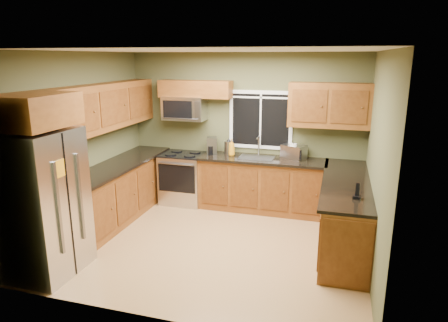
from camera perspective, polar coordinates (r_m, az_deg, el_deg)
The scene contains 28 objects.
floor at distance 5.91m, azimuth -1.44°, elevation -11.65°, with size 4.20×4.20×0.00m, color #9D7345.
ceiling at distance 5.30m, azimuth -1.64°, elevation 15.52°, with size 4.20×4.20×0.00m, color white.
back_wall at distance 7.15m, azimuth 2.87°, elevation 4.42°, with size 4.20×4.20×0.00m, color #4C4E2E.
front_wall at distance 3.84m, azimuth -9.75°, elevation -4.89°, with size 4.20×4.20×0.00m, color #4C4E2E.
left_wall at distance 6.40m, azimuth -19.78°, elevation 2.34°, with size 3.60×3.60×0.00m, color #4C4E2E.
right_wall at distance 5.23m, azimuth 20.98°, elevation -0.41°, with size 3.60×3.60×0.00m, color #4C4E2E.
window at distance 7.04m, azimuth 5.25°, elevation 5.88°, with size 1.12×0.03×1.02m.
base_cabinets_left at distance 6.85m, azimuth -14.78°, elevation -4.32°, with size 0.60×2.65×0.90m, color brown.
countertop_left at distance 6.70m, azimuth -14.85°, elevation -0.53°, with size 0.65×2.65×0.04m, color black.
base_cabinets_back at distance 7.00m, azimuth 5.52°, elevation -3.46°, with size 2.17×0.60×0.90m, color brown.
countertop_back at distance 6.85m, azimuth 5.57°, elevation 0.22°, with size 2.17×0.65×0.04m, color black.
base_cabinets_peninsula at distance 6.00m, azimuth 16.94°, elevation -7.22°, with size 0.60×2.52×0.90m.
countertop_peninsula at distance 5.85m, azimuth 17.04°, elevation -2.90°, with size 0.65×2.50×0.04m, color black.
upper_cabinets_left at distance 6.61m, azimuth -16.59°, elevation 7.46°, with size 0.33×2.65×0.72m, color brown.
upper_cabinets_back_left at distance 7.14m, azimuth -4.12°, elevation 10.22°, with size 1.30×0.33×0.30m, color brown.
upper_cabinets_back_right at distance 6.73m, azimuth 14.81°, elevation 7.70°, with size 1.30×0.33×0.72m, color brown.
upper_cabinet_over_fridge at distance 5.07m, azimuth -25.66°, elevation 6.52°, with size 0.72×0.90×0.38m, color brown.
refrigerator at distance 5.32m, azimuth -24.31°, elevation -5.58°, with size 0.74×0.90×1.80m.
range at distance 7.36m, azimuth -5.80°, elevation -2.39°, with size 0.76×0.69×0.94m.
microwave at distance 7.22m, azimuth -5.66°, elevation 7.52°, with size 0.76×0.41×0.42m.
sink at distance 6.88m, azimuth 4.67°, elevation 0.58°, with size 0.60×0.42×0.36m.
toaster_oven at distance 6.88m, azimuth 9.94°, elevation 1.31°, with size 0.46×0.42×0.23m.
coffee_maker at distance 7.10m, azimuth -1.76°, elevation 2.12°, with size 0.23×0.28×0.30m.
kettle at distance 7.09m, azimuth 0.68°, elevation 2.04°, with size 0.17×0.17×0.28m.
paper_towel_roll at distance 6.81m, azimuth 9.84°, elevation 1.34°, with size 0.14×0.14×0.30m.
soap_bottle_a at distance 6.97m, azimuth 1.10°, elevation 1.95°, with size 0.11×0.11×0.29m, color orange.
soap_bottle_c at distance 7.13m, azimuth 0.72°, elevation 1.73°, with size 0.13×0.13×0.17m, color white.
cordless_phone at distance 5.14m, azimuth 18.50°, elevation -4.49°, with size 0.11×0.11×0.21m.
Camera 1 is at (1.62, -5.04, 2.63)m, focal length 32.00 mm.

